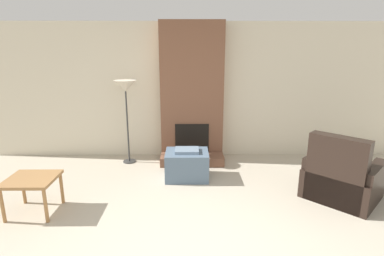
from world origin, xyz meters
name	(u,v)px	position (x,y,z in m)	size (l,w,h in m)	color
wall_back	(192,91)	(0.00, 3.37, 1.30)	(8.10, 0.06, 2.60)	beige
fireplace	(192,98)	(0.00, 3.15, 1.21)	(1.18, 0.72, 2.60)	brown
ottoman	(187,164)	(-0.09, 2.19, 0.24)	(0.71, 0.56, 0.51)	slate
armchair	(341,180)	(2.10, 1.44, 0.30)	(1.26, 1.26, 0.99)	black
side_table	(32,183)	(-2.10, 1.11, 0.42)	(0.61, 0.56, 0.49)	#9E7042
floor_lamp_left	(125,90)	(-1.20, 2.94, 1.39)	(0.41, 0.41, 1.56)	#333333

